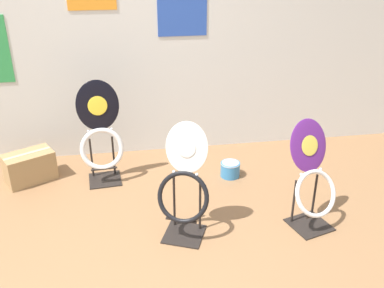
{
  "coord_description": "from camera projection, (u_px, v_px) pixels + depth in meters",
  "views": [
    {
      "loc": [
        0.06,
        -1.98,
        1.97
      ],
      "look_at": [
        0.53,
        0.93,
        0.55
      ],
      "focal_mm": 40.0,
      "sensor_mm": 36.0,
      "label": 1
    }
  ],
  "objects": [
    {
      "name": "storage_box",
      "position": [
        30.0,
        167.0,
        3.81
      ],
      "size": [
        0.48,
        0.42,
        0.27
      ],
      "color": "#A37F51",
      "rests_on": "ground_plane"
    },
    {
      "name": "paint_can",
      "position": [
        230.0,
        169.0,
        3.9
      ],
      "size": [
        0.18,
        0.18,
        0.14
      ],
      "color": "teal",
      "rests_on": "ground_plane"
    },
    {
      "name": "wall_back",
      "position": [
        114.0,
        21.0,
        3.85
      ],
      "size": [
        8.0,
        0.07,
        2.6
      ],
      "color": "silver",
      "rests_on": "ground_plane"
    },
    {
      "name": "toilet_seat_display_purple_note",
      "position": [
        312.0,
        178.0,
        3.11
      ],
      "size": [
        0.41,
        0.41,
        0.81
      ],
      "color": "black",
      "rests_on": "ground_plane"
    },
    {
      "name": "toilet_seat_display_jazz_black",
      "position": [
        101.0,
        139.0,
        3.69
      ],
      "size": [
        0.39,
        0.3,
        0.92
      ],
      "color": "black",
      "rests_on": "ground_plane"
    },
    {
      "name": "toilet_seat_display_white_plain",
      "position": [
        184.0,
        188.0,
        2.99
      ],
      "size": [
        0.41,
        0.37,
        0.86
      ],
      "color": "black",
      "rests_on": "ground_plane"
    }
  ]
}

